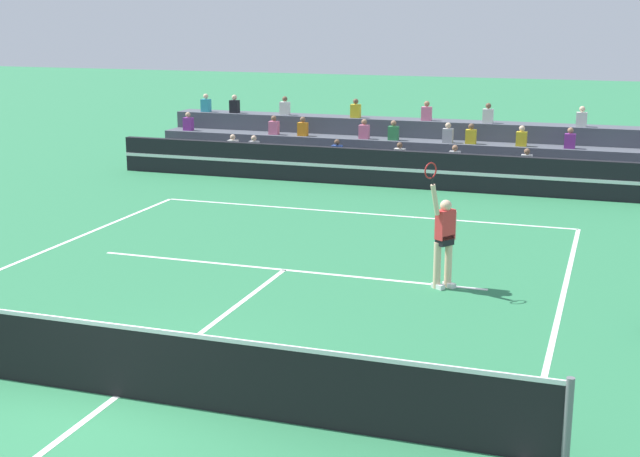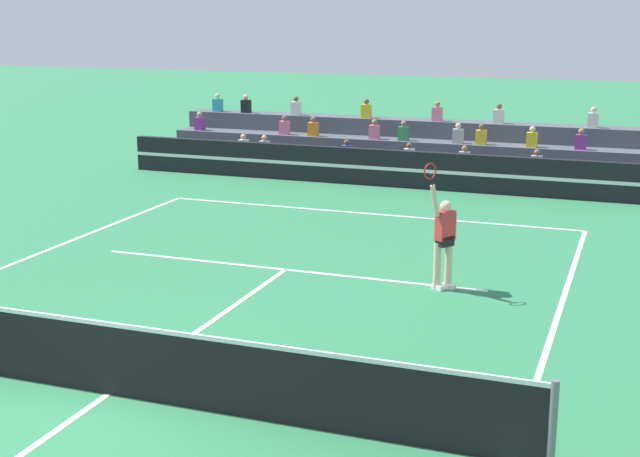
{
  "view_description": "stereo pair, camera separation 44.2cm",
  "coord_description": "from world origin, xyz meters",
  "views": [
    {
      "loc": [
        6.26,
        -9.81,
        5.17
      ],
      "look_at": [
        0.99,
        5.78,
        1.1
      ],
      "focal_mm": 50.0,
      "sensor_mm": 36.0,
      "label": 1
    },
    {
      "loc": [
        6.68,
        -9.67,
        5.17
      ],
      "look_at": [
        0.99,
        5.78,
        1.1
      ],
      "focal_mm": 50.0,
      "sensor_mm": 36.0,
      "label": 2
    }
  ],
  "objects": [
    {
      "name": "bleacher_stand",
      "position": [
        -0.01,
        18.16,
        0.65
      ],
      "size": [
        17.14,
        2.85,
        2.28
      ],
      "color": "#4C515B",
      "rests_on": "ground"
    },
    {
      "name": "tennis_player",
      "position": [
        3.28,
        6.29,
        0.99
      ],
      "size": [
        0.59,
        0.78,
        2.5
      ],
      "color": "beige",
      "rests_on": "ground"
    },
    {
      "name": "tennis_net",
      "position": [
        0.0,
        0.0,
        0.54
      ],
      "size": [
        12.0,
        0.1,
        1.1
      ],
      "color": "slate",
      "rests_on": "ground"
    },
    {
      "name": "ground_plane",
      "position": [
        0.0,
        0.0,
        0.0
      ],
      "size": [
        120.0,
        120.0,
        0.0
      ],
      "primitive_type": "plane",
      "color": "#2D7A4C"
    },
    {
      "name": "court_lines",
      "position": [
        0.0,
        0.0,
        0.0
      ],
      "size": [
        11.1,
        23.9,
        0.01
      ],
      "color": "white",
      "rests_on": "ground"
    },
    {
      "name": "sponsor_banner_wall",
      "position": [
        0.0,
        15.62,
        0.55
      ],
      "size": [
        18.0,
        0.26,
        1.1
      ],
      "color": "black",
      "rests_on": "ground"
    }
  ]
}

